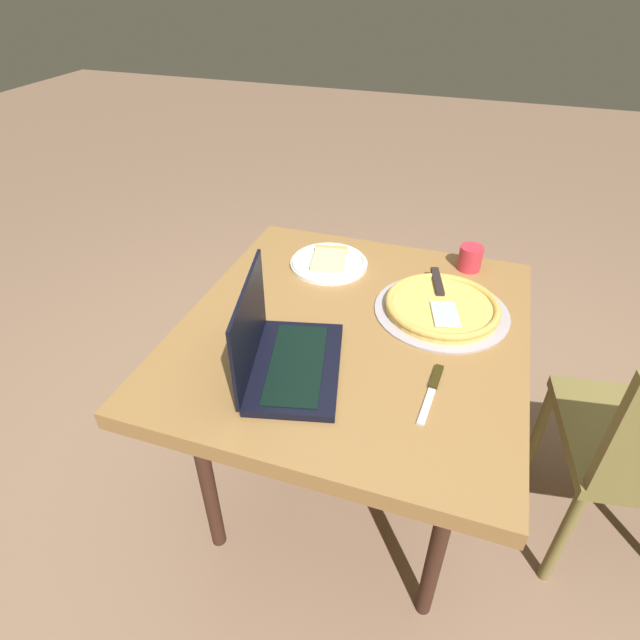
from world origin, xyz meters
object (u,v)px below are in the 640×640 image
object	(u,v)px
laptop	(280,352)
dining_table	(352,343)
pizza_plate	(329,262)
table_knife	(433,388)
pizza_tray	(442,307)
drink_cup	(470,258)

from	to	relation	value
laptop	dining_table	bearing A→B (deg)	-28.51
pizza_plate	table_knife	xyz separation A→B (m)	(-0.48, -0.41, -0.01)
dining_table	table_knife	bearing A→B (deg)	-126.22
pizza_plate	dining_table	bearing A→B (deg)	-150.81
laptop	table_knife	world-z (taller)	laptop
pizza_tray	dining_table	bearing A→B (deg)	123.20
pizza_plate	pizza_tray	size ratio (longest dim) A/B	0.66
laptop	pizza_plate	world-z (taller)	laptop
pizza_plate	table_knife	size ratio (longest dim) A/B	1.22
dining_table	pizza_plate	size ratio (longest dim) A/B	3.99
laptop	table_knife	distance (m)	0.38
table_knife	pizza_tray	bearing A→B (deg)	4.24
laptop	pizza_plate	bearing A→B (deg)	4.55
pizza_tray	table_knife	xyz separation A→B (m)	(-0.33, -0.02, -0.01)
pizza_tray	laptop	bearing A→B (deg)	137.13
dining_table	table_knife	distance (m)	0.31
dining_table	pizza_tray	xyz separation A→B (m)	(0.15, -0.22, 0.08)
pizza_plate	drink_cup	size ratio (longest dim) A/B	3.16
pizza_tray	drink_cup	size ratio (longest dim) A/B	4.79
table_knife	pizza_plate	bearing A→B (deg)	40.86
pizza_tray	table_knife	distance (m)	0.33
laptop	table_knife	bearing A→B (deg)	-82.89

